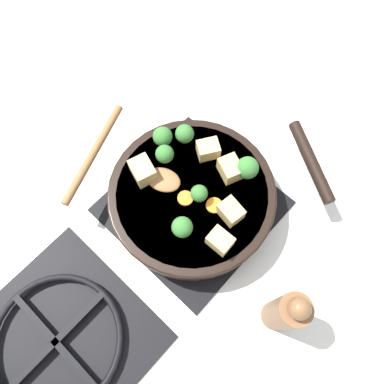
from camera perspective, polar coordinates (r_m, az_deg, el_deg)
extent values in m
plane|color=silver|center=(0.79, 0.00, -2.24)|extent=(2.40, 2.40, 0.00)
cube|color=black|center=(0.78, 0.00, -2.14)|extent=(0.31, 0.31, 0.01)
torus|color=black|center=(0.77, 0.00, -1.75)|extent=(0.24, 0.24, 0.01)
cube|color=black|center=(0.77, 0.00, -1.75)|extent=(0.01, 0.23, 0.01)
cube|color=black|center=(0.77, 0.00, -1.75)|extent=(0.23, 0.01, 0.01)
cube|color=black|center=(0.78, -19.61, -20.70)|extent=(0.31, 0.31, 0.01)
torus|color=black|center=(0.76, -20.02, -20.66)|extent=(0.24, 0.24, 0.01)
cube|color=black|center=(0.76, -20.02, -20.66)|extent=(0.01, 0.23, 0.01)
cube|color=black|center=(0.76, -20.02, -20.66)|extent=(0.23, 0.01, 0.01)
cylinder|color=black|center=(0.74, 0.00, -0.83)|extent=(0.32, 0.32, 0.06)
cylinder|color=#5B3316|center=(0.73, 0.00, -0.72)|extent=(0.29, 0.29, 0.05)
torus|color=black|center=(0.71, 0.00, -0.12)|extent=(0.32, 0.32, 0.01)
cylinder|color=black|center=(0.79, 17.71, 4.48)|extent=(0.17, 0.11, 0.02)
ellipsoid|color=olive|center=(0.71, -4.41, 1.88)|extent=(0.08, 0.07, 0.01)
cylinder|color=olive|center=(0.76, -14.80, 5.75)|extent=(0.10, 0.22, 0.02)
cube|color=#DBB770|center=(0.68, 5.91, -2.99)|extent=(0.05, 0.04, 0.03)
cube|color=#DBB770|center=(0.71, -7.51, 3.24)|extent=(0.06, 0.05, 0.04)
cube|color=#DBB770|center=(0.71, 5.83, 3.52)|extent=(0.05, 0.05, 0.04)
cube|color=#DBB770|center=(0.73, 2.48, 6.50)|extent=(0.05, 0.05, 0.03)
cube|color=#DBB770|center=(0.66, 4.31, -7.43)|extent=(0.04, 0.04, 0.03)
cylinder|color=#709956|center=(0.73, 8.22, 2.93)|extent=(0.01, 0.01, 0.01)
sphere|color=#387533|center=(0.71, 8.46, 3.67)|extent=(0.04, 0.04, 0.04)
cylinder|color=#709956|center=(0.75, -1.11, 8.10)|extent=(0.01, 0.01, 0.01)
sphere|color=#387533|center=(0.73, -1.13, 8.86)|extent=(0.04, 0.04, 0.04)
cylinder|color=#709956|center=(0.75, -4.38, 7.65)|extent=(0.01, 0.01, 0.01)
sphere|color=#387533|center=(0.73, -4.50, 8.43)|extent=(0.04, 0.04, 0.04)
cylinder|color=#709956|center=(0.73, -4.09, 5.10)|extent=(0.01, 0.01, 0.01)
sphere|color=#387533|center=(0.72, -4.19, 5.80)|extent=(0.04, 0.04, 0.04)
cylinder|color=#709956|center=(0.70, 1.14, -0.67)|extent=(0.01, 0.01, 0.01)
sphere|color=#387533|center=(0.68, 1.17, -0.13)|extent=(0.03, 0.03, 0.03)
cylinder|color=#709956|center=(0.68, -1.46, -5.85)|extent=(0.01, 0.01, 0.01)
sphere|color=#387533|center=(0.66, -1.50, -5.37)|extent=(0.04, 0.04, 0.04)
cylinder|color=orange|center=(0.70, 3.39, -2.05)|extent=(0.03, 0.03, 0.01)
cylinder|color=orange|center=(0.70, -1.10, -0.90)|extent=(0.03, 0.03, 0.01)
cylinder|color=brown|center=(0.68, 13.89, -17.44)|extent=(0.05, 0.05, 0.16)
sphere|color=brown|center=(0.59, 16.06, -16.70)|extent=(0.03, 0.03, 0.03)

